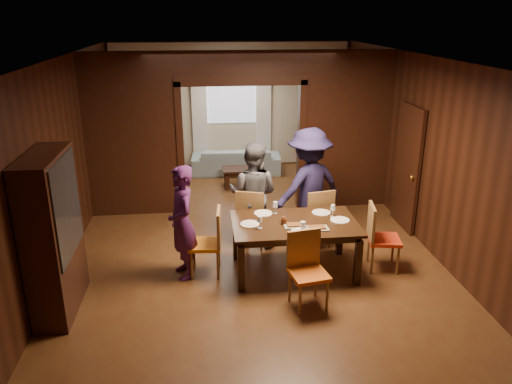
{
  "coord_description": "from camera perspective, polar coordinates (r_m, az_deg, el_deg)",
  "views": [
    {
      "loc": [
        -0.71,
        -7.17,
        3.52
      ],
      "look_at": [
        0.04,
        -0.4,
        1.05
      ],
      "focal_mm": 35.0,
      "sensor_mm": 36.0,
      "label": 1
    }
  ],
  "objects": [
    {
      "name": "floor",
      "position": [
        8.02,
        -0.62,
        -6.11
      ],
      "size": [
        9.0,
        9.0,
        0.0
      ],
      "primitive_type": "plane",
      "color": "#522B17",
      "rests_on": "ground"
    },
    {
      "name": "ceiling",
      "position": [
        7.23,
        -0.7,
        15.01
      ],
      "size": [
        5.5,
        9.0,
        0.02
      ],
      "primitive_type": "cube",
      "color": "silver",
      "rests_on": "room_walls"
    },
    {
      "name": "room_walls",
      "position": [
        9.3,
        -1.82,
        7.42
      ],
      "size": [
        5.52,
        9.01,
        2.9
      ],
      "color": "black",
      "rests_on": "floor"
    },
    {
      "name": "person_purple",
      "position": [
        6.9,
        -8.44,
        -3.49
      ],
      "size": [
        0.53,
        0.67,
        1.61
      ],
      "primitive_type": "imported",
      "rotation": [
        0.0,
        0.0,
        -1.29
      ],
      "color": "#461A4D",
      "rests_on": "floor"
    },
    {
      "name": "person_grey",
      "position": [
        7.79,
        -0.34,
        -0.27
      ],
      "size": [
        0.99,
        0.9,
        1.66
      ],
      "primitive_type": "imported",
      "rotation": [
        0.0,
        0.0,
        2.73
      ],
      "color": "#4E4F55",
      "rests_on": "floor"
    },
    {
      "name": "person_navy",
      "position": [
        7.84,
        6.03,
        0.57
      ],
      "size": [
        1.39,
        1.14,
        1.87
      ],
      "primitive_type": "imported",
      "rotation": [
        0.0,
        0.0,
        3.58
      ],
      "color": "#1A1639",
      "rests_on": "floor"
    },
    {
      "name": "sofa",
      "position": [
        11.51,
        -2.29,
        3.64
      ],
      "size": [
        2.06,
        0.9,
        0.59
      ],
      "primitive_type": "imported",
      "rotation": [
        0.0,
        0.0,
        3.09
      ],
      "color": "#88A4B2",
      "rests_on": "floor"
    },
    {
      "name": "serving_bowl",
      "position": [
        7.05,
        5.09,
        -2.83
      ],
      "size": [
        0.36,
        0.36,
        0.09
      ],
      "primitive_type": "imported",
      "color": "black",
      "rests_on": "dining_table"
    },
    {
      "name": "dining_table",
      "position": [
        7.12,
        4.37,
        -6.29
      ],
      "size": [
        1.74,
        1.08,
        0.76
      ],
      "primitive_type": "cube",
      "color": "black",
      "rests_on": "floor"
    },
    {
      "name": "coffee_table",
      "position": [
        10.61,
        -1.64,
        1.69
      ],
      "size": [
        0.8,
        0.5,
        0.4
      ],
      "primitive_type": "cube",
      "color": "black",
      "rests_on": "floor"
    },
    {
      "name": "chair_left",
      "position": [
        7.03,
        -5.85,
        -5.74
      ],
      "size": [
        0.47,
        0.47,
        0.97
      ],
      "primitive_type": null,
      "rotation": [
        0.0,
        0.0,
        -1.65
      ],
      "color": "orange",
      "rests_on": "floor"
    },
    {
      "name": "chair_right",
      "position": [
        7.37,
        14.45,
        -5.05
      ],
      "size": [
        0.51,
        0.51,
        0.97
      ],
      "primitive_type": null,
      "rotation": [
        0.0,
        0.0,
        1.4
      ],
      "color": "red",
      "rests_on": "floor"
    },
    {
      "name": "chair_far_l",
      "position": [
        7.84,
        -0.4,
        -2.85
      ],
      "size": [
        0.56,
        0.56,
        0.97
      ],
      "primitive_type": null,
      "rotation": [
        0.0,
        0.0,
        2.81
      ],
      "color": "red",
      "rests_on": "floor"
    },
    {
      "name": "chair_far_r",
      "position": [
        7.9,
        6.79,
        -2.8
      ],
      "size": [
        0.51,
        0.51,
        0.97
      ],
      "primitive_type": null,
      "rotation": [
        0.0,
        0.0,
        3.33
      ],
      "color": "#F04B16",
      "rests_on": "floor"
    },
    {
      "name": "chair_near",
      "position": [
        6.28,
        6.06,
        -9.08
      ],
      "size": [
        0.51,
        0.51,
        0.97
      ],
      "primitive_type": null,
      "rotation": [
        0.0,
        0.0,
        0.18
      ],
      "color": "#CF5913",
      "rests_on": "floor"
    },
    {
      "name": "hutch",
      "position": [
        6.47,
        -22.2,
        -4.58
      ],
      "size": [
        0.4,
        1.2,
        2.0
      ],
      "primitive_type": "cube",
      "color": "black",
      "rests_on": "floor"
    },
    {
      "name": "door_right",
      "position": [
        8.75,
        16.92,
        2.65
      ],
      "size": [
        0.06,
        0.9,
        2.1
      ],
      "primitive_type": "cube",
      "color": "black",
      "rests_on": "floor"
    },
    {
      "name": "window_far",
      "position": [
        11.77,
        -2.84,
        11.02
      ],
      "size": [
        1.2,
        0.03,
        1.3
      ],
      "primitive_type": "cube",
      "color": "silver",
      "rests_on": "back_wall"
    },
    {
      "name": "curtain_left",
      "position": [
        11.79,
        -6.47,
        8.71
      ],
      "size": [
        0.35,
        0.06,
        2.4
      ],
      "primitive_type": "cube",
      "color": "white",
      "rests_on": "back_wall"
    },
    {
      "name": "curtain_right",
      "position": [
        11.88,
        0.86,
        8.91
      ],
      "size": [
        0.35,
        0.06,
        2.4
      ],
      "primitive_type": "cube",
      "color": "white",
      "rests_on": "back_wall"
    },
    {
      "name": "plate_left",
      "position": [
        6.88,
        -0.69,
        -3.67
      ],
      "size": [
        0.27,
        0.27,
        0.01
      ],
      "primitive_type": "cylinder",
      "color": "silver",
      "rests_on": "dining_table"
    },
    {
      "name": "plate_far_l",
      "position": [
        7.24,
        0.83,
        -2.44
      ],
      "size": [
        0.27,
        0.27,
        0.01
      ],
      "primitive_type": "cylinder",
      "color": "white",
      "rests_on": "dining_table"
    },
    {
      "name": "plate_far_r",
      "position": [
        7.32,
        7.47,
        -2.34
      ],
      "size": [
        0.27,
        0.27,
        0.01
      ],
      "primitive_type": "cylinder",
      "color": "silver",
      "rests_on": "dining_table"
    },
    {
      "name": "plate_right",
      "position": [
        7.1,
        9.56,
        -3.18
      ],
      "size": [
        0.27,
        0.27,
        0.01
      ],
      "primitive_type": "cylinder",
      "color": "white",
      "rests_on": "dining_table"
    },
    {
      "name": "plate_near",
      "position": [
        6.69,
        5.19,
        -4.45
      ],
      "size": [
        0.27,
        0.27,
        0.01
      ],
      "primitive_type": "cylinder",
      "color": "silver",
      "rests_on": "dining_table"
    },
    {
      "name": "platter_a",
      "position": [
        6.83,
        4.47,
        -3.8
      ],
      "size": [
        0.3,
        0.2,
        0.04
      ],
      "primitive_type": "cube",
      "color": "gray",
      "rests_on": "dining_table"
    },
    {
      "name": "platter_b",
      "position": [
        6.78,
        7.01,
        -4.07
      ],
      "size": [
        0.3,
        0.2,
        0.04
      ],
      "primitive_type": "cube",
      "color": "gray",
      "rests_on": "dining_table"
    },
    {
      "name": "wineglass_left",
      "position": [
        6.72,
        0.41,
        -3.49
      ],
      "size": [
        0.08,
        0.08,
        0.18
      ],
      "primitive_type": null,
      "color": "silver",
      "rests_on": "dining_table"
    },
    {
      "name": "wineglass_far",
      "position": [
        7.22,
        2.2,
        -1.79
      ],
      "size": [
        0.08,
        0.08,
        0.18
      ],
      "primitive_type": null,
      "color": "silver",
      "rests_on": "dining_table"
    },
    {
      "name": "wineglass_right",
      "position": [
        7.18,
        8.77,
        -2.13
      ],
      "size": [
        0.08,
        0.08,
        0.18
      ],
      "primitive_type": null,
      "color": "white",
      "rests_on": "dining_table"
    },
    {
      "name": "tumbler",
      "position": [
        6.67,
        5.38,
        -3.95
      ],
      "size": [
        0.07,
        0.07,
        0.14
      ],
      "primitive_type": "cylinder",
      "color": "silver",
      "rests_on": "dining_table"
    },
    {
      "name": "condiment_jar",
      "position": [
        6.87,
        3.19,
        -3.28
      ],
      "size": [
        0.08,
        0.08,
        0.11
      ],
      "primitive_type": null,
      "color": "#502512",
      "rests_on": "dining_table"
    }
  ]
}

